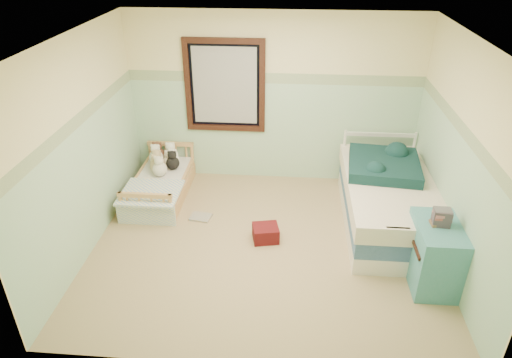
# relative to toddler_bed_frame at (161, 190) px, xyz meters

# --- Properties ---
(floor) EXTENTS (4.20, 3.60, 0.02)m
(floor) POSITION_rel_toddler_bed_frame_xyz_m (1.58, -1.05, -0.10)
(floor) COLOR #9D8A60
(floor) RESTS_ON ground
(ceiling) EXTENTS (4.20, 3.60, 0.02)m
(ceiling) POSITION_rel_toddler_bed_frame_xyz_m (1.58, -1.05, 2.42)
(ceiling) COLOR white
(ceiling) RESTS_ON wall_back
(wall_back) EXTENTS (4.20, 0.04, 2.50)m
(wall_back) POSITION_rel_toddler_bed_frame_xyz_m (1.58, 0.75, 1.16)
(wall_back) COLOR beige
(wall_back) RESTS_ON floor
(wall_front) EXTENTS (4.20, 0.04, 2.50)m
(wall_front) POSITION_rel_toddler_bed_frame_xyz_m (1.58, -2.85, 1.16)
(wall_front) COLOR beige
(wall_front) RESTS_ON floor
(wall_left) EXTENTS (0.04, 3.60, 2.50)m
(wall_left) POSITION_rel_toddler_bed_frame_xyz_m (-0.52, -1.05, 1.16)
(wall_left) COLOR beige
(wall_left) RESTS_ON floor
(wall_right) EXTENTS (0.04, 3.60, 2.50)m
(wall_right) POSITION_rel_toddler_bed_frame_xyz_m (3.68, -1.05, 1.16)
(wall_right) COLOR beige
(wall_right) RESTS_ON floor
(wainscot_mint) EXTENTS (4.20, 0.01, 1.50)m
(wainscot_mint) POSITION_rel_toddler_bed_frame_xyz_m (1.58, 0.74, 0.66)
(wainscot_mint) COLOR #A3C7AB
(wainscot_mint) RESTS_ON floor
(border_strip) EXTENTS (4.20, 0.01, 0.15)m
(border_strip) POSITION_rel_toddler_bed_frame_xyz_m (1.58, 0.74, 1.48)
(border_strip) COLOR #3D6E45
(border_strip) RESTS_ON wall_back
(window_frame) EXTENTS (1.16, 0.06, 1.36)m
(window_frame) POSITION_rel_toddler_bed_frame_xyz_m (0.88, 0.71, 1.36)
(window_frame) COLOR black
(window_frame) RESTS_ON wall_back
(window_blinds) EXTENTS (0.92, 0.01, 1.12)m
(window_blinds) POSITION_rel_toddler_bed_frame_xyz_m (0.88, 0.72, 1.36)
(window_blinds) COLOR #B2B3AE
(window_blinds) RESTS_ON window_frame
(toddler_bed_frame) EXTENTS (0.72, 1.44, 0.19)m
(toddler_bed_frame) POSITION_rel_toddler_bed_frame_xyz_m (0.00, 0.00, 0.00)
(toddler_bed_frame) COLOR tan
(toddler_bed_frame) RESTS_ON floor
(toddler_mattress) EXTENTS (0.66, 1.38, 0.12)m
(toddler_mattress) POSITION_rel_toddler_bed_frame_xyz_m (0.00, 0.00, 0.15)
(toddler_mattress) COLOR silver
(toddler_mattress) RESTS_ON toddler_bed_frame
(patchwork_quilt) EXTENTS (0.78, 0.72, 0.03)m
(patchwork_quilt) POSITION_rel_toddler_bed_frame_xyz_m (0.00, -0.45, 0.23)
(patchwork_quilt) COLOR #7DA6D8
(patchwork_quilt) RESTS_ON toddler_mattress
(plush_bed_brown) EXTENTS (0.22, 0.22, 0.22)m
(plush_bed_brown) POSITION_rel_toddler_bed_frame_xyz_m (-0.15, 0.50, 0.32)
(plush_bed_brown) COLOR brown
(plush_bed_brown) RESTS_ON toddler_mattress
(plush_bed_white) EXTENTS (0.22, 0.22, 0.22)m
(plush_bed_white) POSITION_rel_toddler_bed_frame_xyz_m (0.05, 0.50, 0.32)
(plush_bed_white) COLOR white
(plush_bed_white) RESTS_ON toddler_mattress
(plush_bed_tan) EXTENTS (0.21, 0.21, 0.21)m
(plush_bed_tan) POSITION_rel_toddler_bed_frame_xyz_m (-0.10, 0.28, 0.32)
(plush_bed_tan) COLOR tan
(plush_bed_tan) RESTS_ON toddler_mattress
(plush_bed_dark) EXTENTS (0.20, 0.20, 0.20)m
(plush_bed_dark) POSITION_rel_toddler_bed_frame_xyz_m (0.13, 0.28, 0.31)
(plush_bed_dark) COLOR black
(plush_bed_dark) RESTS_ON toddler_mattress
(plush_floor_cream) EXTENTS (0.23, 0.23, 0.23)m
(plush_floor_cream) POSITION_rel_toddler_bed_frame_xyz_m (-0.16, -0.08, 0.02)
(plush_floor_cream) COLOR beige
(plush_floor_cream) RESTS_ON floor
(plush_floor_tan) EXTENTS (0.25, 0.25, 0.25)m
(plush_floor_tan) POSITION_rel_toddler_bed_frame_xyz_m (-0.23, -0.56, 0.03)
(plush_floor_tan) COLOR tan
(plush_floor_tan) RESTS_ON floor
(twin_bed_frame) EXTENTS (1.05, 2.10, 0.22)m
(twin_bed_frame) POSITION_rel_toddler_bed_frame_xyz_m (3.13, -0.47, 0.02)
(twin_bed_frame) COLOR white
(twin_bed_frame) RESTS_ON floor
(twin_boxspring) EXTENTS (1.05, 2.10, 0.22)m
(twin_boxspring) POSITION_rel_toddler_bed_frame_xyz_m (3.13, -0.47, 0.24)
(twin_boxspring) COLOR navy
(twin_boxspring) RESTS_ON twin_bed_frame
(twin_mattress) EXTENTS (1.09, 2.14, 0.22)m
(twin_mattress) POSITION_rel_toddler_bed_frame_xyz_m (3.13, -0.47, 0.46)
(twin_mattress) COLOR #EDE1C5
(twin_mattress) RESTS_ON twin_boxspring
(teal_blanket) EXTENTS (0.99, 1.03, 0.14)m
(teal_blanket) POSITION_rel_toddler_bed_frame_xyz_m (3.08, -0.17, 0.64)
(teal_blanket) COLOR #0E3133
(teal_blanket) RESTS_ON twin_mattress
(dresser) EXTENTS (0.46, 0.74, 0.74)m
(dresser) POSITION_rel_toddler_bed_frame_xyz_m (3.43, -1.55, 0.28)
(dresser) COLOR teal
(dresser) RESTS_ON floor
(book_stack) EXTENTS (0.19, 0.16, 0.18)m
(book_stack) POSITION_rel_toddler_bed_frame_xyz_m (3.43, -1.53, 0.74)
(book_stack) COLOR brown
(book_stack) RESTS_ON dresser
(red_pillow) EXTENTS (0.36, 0.33, 0.20)m
(red_pillow) POSITION_rel_toddler_bed_frame_xyz_m (1.58, -0.94, 0.01)
(red_pillow) COLOR maroon
(red_pillow) RESTS_ON floor
(floor_book) EXTENTS (0.31, 0.25, 0.03)m
(floor_book) POSITION_rel_toddler_bed_frame_xyz_m (0.68, -0.52, -0.08)
(floor_book) COLOR gold
(floor_book) RESTS_ON floor
(extra_plush_0) EXTENTS (0.22, 0.22, 0.22)m
(extra_plush_0) POSITION_rel_toddler_bed_frame_xyz_m (-0.16, 0.43, 0.32)
(extra_plush_0) COLOR white
(extra_plush_0) RESTS_ON toddler_mattress
(extra_plush_1) EXTENTS (0.21, 0.21, 0.21)m
(extra_plush_1) POSITION_rel_toddler_bed_frame_xyz_m (-0.00, 0.06, 0.32)
(extra_plush_1) COLOR beige
(extra_plush_1) RESTS_ON toddler_mattress
(extra_plush_2) EXTENTS (0.18, 0.18, 0.18)m
(extra_plush_2) POSITION_rel_toddler_bed_frame_xyz_m (0.07, 0.34, 0.30)
(extra_plush_2) COLOR beige
(extra_plush_2) RESTS_ON toddler_mattress
(extra_plush_3) EXTENTS (0.19, 0.19, 0.19)m
(extra_plush_3) POSITION_rel_toddler_bed_frame_xyz_m (-0.09, 0.19, 0.31)
(extra_plush_3) COLOR tan
(extra_plush_3) RESTS_ON toddler_mattress
(extra_plush_4) EXTENTS (0.19, 0.19, 0.19)m
(extra_plush_4) POSITION_rel_toddler_bed_frame_xyz_m (0.11, 0.37, 0.31)
(extra_plush_4) COLOR white
(extra_plush_4) RESTS_ON toddler_mattress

